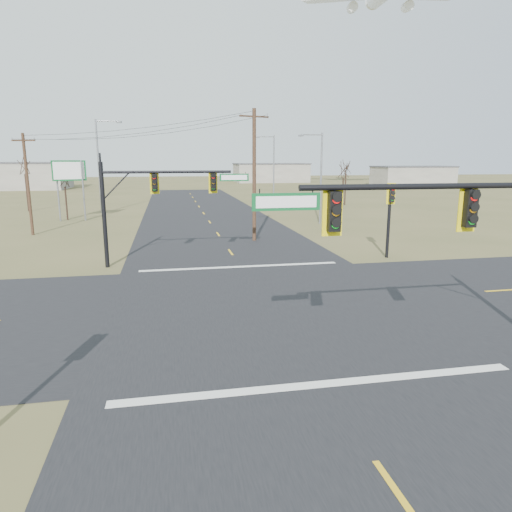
{
  "coord_description": "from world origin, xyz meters",
  "views": [
    {
      "loc": [
        -4.17,
        -19.03,
        6.39
      ],
      "look_at": [
        -0.31,
        1.0,
        2.06
      ],
      "focal_mm": 32.0,
      "sensor_mm": 36.0,
      "label": 1
    }
  ],
  "objects_px": {
    "bare_tree_d": "(346,167)",
    "mast_arm_far": "(159,191)",
    "bare_tree_c": "(344,170)",
    "utility_pole_near": "(254,174)",
    "utility_pole_far": "(28,183)",
    "bare_tree_b": "(24,166)",
    "mast_arm_near": "(468,225)",
    "bare_tree_a": "(64,179)",
    "pedestal_signal_ne": "(391,205)",
    "highway_sign": "(70,178)",
    "streetlight_a": "(319,173)",
    "streetlight_c": "(100,161)",
    "streetlight_b": "(272,166)"
  },
  "relations": [
    {
      "from": "bare_tree_d",
      "to": "pedestal_signal_ne",
      "type": "bearing_deg",
      "value": -107.26
    },
    {
      "from": "pedestal_signal_ne",
      "to": "streetlight_c",
      "type": "distance_m",
      "value": 37.4
    },
    {
      "from": "utility_pole_far",
      "to": "bare_tree_d",
      "type": "distance_m",
      "value": 41.4
    },
    {
      "from": "pedestal_signal_ne",
      "to": "mast_arm_far",
      "type": "bearing_deg",
      "value": -163.74
    },
    {
      "from": "mast_arm_near",
      "to": "utility_pole_far",
      "type": "bearing_deg",
      "value": 123.85
    },
    {
      "from": "bare_tree_b",
      "to": "mast_arm_near",
      "type": "bearing_deg",
      "value": -63.07
    },
    {
      "from": "streetlight_c",
      "to": "bare_tree_b",
      "type": "xyz_separation_m",
      "value": [
        -9.55,
        3.95,
        -0.52
      ]
    },
    {
      "from": "bare_tree_a",
      "to": "bare_tree_c",
      "type": "height_order",
      "value": "bare_tree_c"
    },
    {
      "from": "highway_sign",
      "to": "mast_arm_near",
      "type": "bearing_deg",
      "value": -81.65
    },
    {
      "from": "bare_tree_a",
      "to": "bare_tree_d",
      "type": "bearing_deg",
      "value": 15.42
    },
    {
      "from": "highway_sign",
      "to": "bare_tree_c",
      "type": "distance_m",
      "value": 33.28
    },
    {
      "from": "mast_arm_near",
      "to": "bare_tree_d",
      "type": "xyz_separation_m",
      "value": [
        16.51,
        50.23,
        0.78
      ]
    },
    {
      "from": "mast_arm_far",
      "to": "bare_tree_b",
      "type": "bearing_deg",
      "value": 102.31
    },
    {
      "from": "pedestal_signal_ne",
      "to": "bare_tree_b",
      "type": "xyz_separation_m",
      "value": [
        -31.35,
        34.23,
        2.13
      ]
    },
    {
      "from": "bare_tree_d",
      "to": "mast_arm_far",
      "type": "bearing_deg",
      "value": -127.06
    },
    {
      "from": "mast_arm_near",
      "to": "highway_sign",
      "type": "height_order",
      "value": "highway_sign"
    },
    {
      "from": "mast_arm_far",
      "to": "streetlight_b",
      "type": "height_order",
      "value": "streetlight_b"
    },
    {
      "from": "mast_arm_far",
      "to": "utility_pole_near",
      "type": "relative_size",
      "value": 0.87
    },
    {
      "from": "mast_arm_far",
      "to": "streetlight_b",
      "type": "bearing_deg",
      "value": 53.06
    },
    {
      "from": "mast_arm_near",
      "to": "utility_pole_far",
      "type": "relative_size",
      "value": 1.21
    },
    {
      "from": "bare_tree_a",
      "to": "bare_tree_b",
      "type": "height_order",
      "value": "bare_tree_b"
    },
    {
      "from": "streetlight_a",
      "to": "streetlight_c",
      "type": "relative_size",
      "value": 0.82
    },
    {
      "from": "utility_pole_far",
      "to": "bare_tree_b",
      "type": "relative_size",
      "value": 1.21
    },
    {
      "from": "bare_tree_b",
      "to": "bare_tree_d",
      "type": "xyz_separation_m",
      "value": [
        42.0,
        0.05,
        -0.27
      ]
    },
    {
      "from": "pedestal_signal_ne",
      "to": "bare_tree_d",
      "type": "bearing_deg",
      "value": 91.99
    },
    {
      "from": "utility_pole_far",
      "to": "bare_tree_a",
      "type": "distance_m",
      "value": 10.04
    },
    {
      "from": "utility_pole_near",
      "to": "bare_tree_c",
      "type": "distance_m",
      "value": 27.09
    },
    {
      "from": "highway_sign",
      "to": "streetlight_b",
      "type": "distance_m",
      "value": 28.49
    },
    {
      "from": "streetlight_c",
      "to": "bare_tree_c",
      "type": "distance_m",
      "value": 30.38
    },
    {
      "from": "mast_arm_far",
      "to": "pedestal_signal_ne",
      "type": "xyz_separation_m",
      "value": [
        14.66,
        -0.77,
        -1.03
      ]
    },
    {
      "from": "bare_tree_c",
      "to": "bare_tree_d",
      "type": "bearing_deg",
      "value": 64.47
    },
    {
      "from": "utility_pole_far",
      "to": "bare_tree_d",
      "type": "relative_size",
      "value": 1.28
    },
    {
      "from": "streetlight_a",
      "to": "mast_arm_near",
      "type": "bearing_deg",
      "value": -105.28
    },
    {
      "from": "mast_arm_far",
      "to": "utility_pole_far",
      "type": "relative_size",
      "value": 1.04
    },
    {
      "from": "highway_sign",
      "to": "streetlight_c",
      "type": "distance_m",
      "value": 7.3
    },
    {
      "from": "utility_pole_far",
      "to": "bare_tree_b",
      "type": "bearing_deg",
      "value": 105.97
    },
    {
      "from": "bare_tree_b",
      "to": "bare_tree_a",
      "type": "bearing_deg",
      "value": -56.17
    },
    {
      "from": "highway_sign",
      "to": "streetlight_a",
      "type": "height_order",
      "value": "streetlight_a"
    },
    {
      "from": "streetlight_a",
      "to": "bare_tree_a",
      "type": "bearing_deg",
      "value": 158.89
    },
    {
      "from": "utility_pole_near",
      "to": "bare_tree_b",
      "type": "bearing_deg",
      "value": 132.41
    },
    {
      "from": "streetlight_a",
      "to": "bare_tree_d",
      "type": "distance_m",
      "value": 20.32
    },
    {
      "from": "pedestal_signal_ne",
      "to": "highway_sign",
      "type": "bearing_deg",
      "value": 154.88
    },
    {
      "from": "streetlight_a",
      "to": "streetlight_c",
      "type": "height_order",
      "value": "streetlight_c"
    },
    {
      "from": "utility_pole_near",
      "to": "bare_tree_a",
      "type": "distance_m",
      "value": 23.92
    },
    {
      "from": "utility_pole_far",
      "to": "streetlight_a",
      "type": "relative_size",
      "value": 0.95
    },
    {
      "from": "bare_tree_c",
      "to": "highway_sign",
      "type": "bearing_deg",
      "value": -169.01
    },
    {
      "from": "streetlight_a",
      "to": "bare_tree_a",
      "type": "height_order",
      "value": "streetlight_a"
    },
    {
      "from": "pedestal_signal_ne",
      "to": "bare_tree_c",
      "type": "relative_size",
      "value": 0.76
    },
    {
      "from": "mast_arm_near",
      "to": "streetlight_b",
      "type": "bearing_deg",
      "value": 83.71
    },
    {
      "from": "mast_arm_far",
      "to": "bare_tree_c",
      "type": "bearing_deg",
      "value": 37.27
    }
  ]
}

